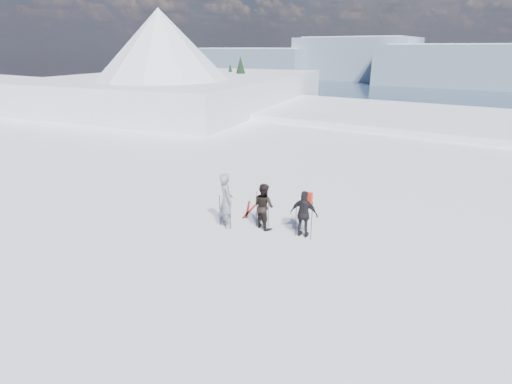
# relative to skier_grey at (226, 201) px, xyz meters

# --- Properties ---
(lake_basin) EXTENTS (820.00, 820.00, 71.62)m
(lake_basin) POSITION_rel_skier_grey_xyz_m (3.30, 27.01, -7.49)
(lake_basin) COLOR white
(lake_basin) RESTS_ON ground
(near_ridge) EXTENTS (31.37, 35.68, 25.62)m
(near_ridge) POSITION_rel_skier_grey_xyz_m (-23.38, 26.34, -4.49)
(near_ridge) COLOR white
(near_ridge) RESTS_ON ground
(skier_grey) EXTENTS (0.86, 0.81, 1.98)m
(skier_grey) POSITION_rel_skier_grey_xyz_m (0.00, 0.00, 0.00)
(skier_grey) COLOR gray
(skier_grey) RESTS_ON ground
(skier_dark) EXTENTS (0.96, 0.84, 1.64)m
(skier_dark) POSITION_rel_skier_grey_xyz_m (1.16, 0.63, -0.17)
(skier_dark) COLOR black
(skier_dark) RESTS_ON ground
(skier_pack) EXTENTS (0.99, 0.52, 1.62)m
(skier_pack) POSITION_rel_skier_grey_xyz_m (2.65, 0.77, -0.18)
(skier_pack) COLOR black
(skier_pack) RESTS_ON ground
(backpack) EXTENTS (0.37, 0.24, 0.48)m
(backpack) POSITION_rel_skier_grey_xyz_m (2.61, 1.02, 0.87)
(backpack) COLOR red
(backpack) RESTS_ON skier_pack
(ski_poles) EXTENTS (3.28, 0.78, 1.34)m
(ski_poles) POSITION_rel_skier_grey_xyz_m (1.34, 0.39, -0.37)
(ski_poles) COLOR black
(ski_poles) RESTS_ON ground
(skis_loose) EXTENTS (0.92, 1.68, 0.03)m
(skis_loose) POSITION_rel_skier_grey_xyz_m (-0.16, 1.70, -0.98)
(skis_loose) COLOR black
(skis_loose) RESTS_ON ground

